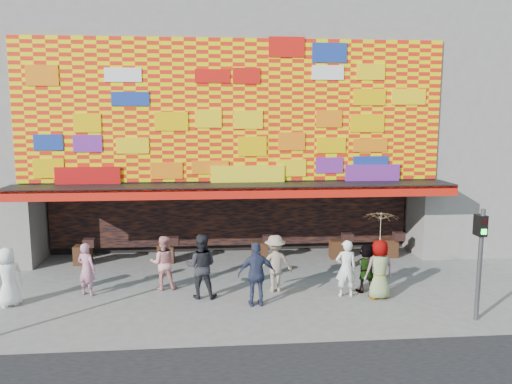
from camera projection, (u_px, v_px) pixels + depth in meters
ground at (240, 306)px, 14.20m from camera, size 90.00×90.00×0.00m
shop_building at (229, 119)px, 21.48m from camera, size 15.20×9.40×10.00m
signal_right at (481, 252)px, 12.98m from camera, size 0.22×0.20×3.00m
ped_a at (8, 277)px, 14.12m from camera, size 0.98×0.95×1.70m
ped_b at (87, 269)px, 14.97m from camera, size 0.70×0.59×1.62m
ped_c at (201, 266)px, 14.78m from camera, size 1.02×0.84×1.93m
ped_d at (275, 263)px, 15.32m from camera, size 1.23×0.83×1.77m
ped_e at (257, 274)px, 14.13m from camera, size 1.11×0.52×1.85m
ped_f at (366, 268)px, 15.29m from camera, size 1.46×0.61×1.52m
ped_g at (379, 269)px, 14.70m from camera, size 0.94×0.69×1.78m
ped_h at (346, 268)px, 14.89m from camera, size 0.64×0.43×1.73m
ped_i at (163, 263)px, 15.52m from camera, size 0.84×0.67×1.70m
parasol at (381, 227)px, 14.52m from camera, size 1.22×1.23×1.87m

